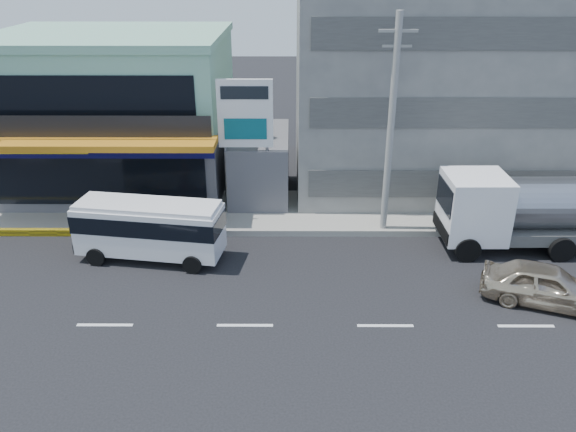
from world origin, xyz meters
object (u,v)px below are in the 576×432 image
(billboard, at_px, (245,122))
(tanker_truck, at_px, (534,210))
(shop_building, at_px, (117,115))
(utility_pole_near, at_px, (391,128))
(satellite_dish, at_px, (259,138))
(minibus, at_px, (149,226))
(sedan, at_px, (546,285))
(concrete_building, at_px, (444,56))
(motorcycle_rider, at_px, (165,232))

(billboard, distance_m, tanker_truck, 13.56)
(shop_building, relative_size, utility_pole_near, 1.24)
(utility_pole_near, height_order, tanker_truck, utility_pole_near)
(shop_building, height_order, satellite_dish, shop_building)
(minibus, xyz_separation_m, sedan, (15.57, -3.43, -0.76))
(tanker_truck, bearing_deg, utility_pole_near, 167.54)
(satellite_dish, height_order, tanker_truck, satellite_dish)
(concrete_building, height_order, tanker_truck, concrete_building)
(shop_building, xyz_separation_m, concrete_building, (18.00, 1.05, 3.00))
(sedan, xyz_separation_m, tanker_truck, (1.12, 4.50, 1.06))
(motorcycle_rider, bearing_deg, tanker_truck, -0.02)
(utility_pole_near, bearing_deg, satellite_dish, 149.04)
(concrete_building, height_order, motorcycle_rider, concrete_building)
(billboard, bearing_deg, satellite_dish, 74.48)
(shop_building, relative_size, concrete_building, 0.77)
(billboard, relative_size, minibus, 1.07)
(shop_building, height_order, utility_pole_near, utility_pole_near)
(shop_building, distance_m, sedan, 23.10)
(shop_building, height_order, tanker_truck, shop_building)
(satellite_dish, xyz_separation_m, sedan, (11.19, -9.50, -2.78))
(billboard, distance_m, sedan, 14.60)
(sedan, height_order, tanker_truck, tanker_truck)
(minibus, distance_m, sedan, 15.96)
(utility_pole_near, distance_m, motorcycle_rider, 11.02)
(utility_pole_near, bearing_deg, billboard, 164.52)
(satellite_dish, bearing_deg, billboard, -105.52)
(concrete_building, bearing_deg, sedan, -84.95)
(utility_pole_near, xyz_separation_m, minibus, (-10.38, -2.47, -3.60))
(utility_pole_near, relative_size, sedan, 2.15)
(satellite_dish, height_order, utility_pole_near, utility_pole_near)
(minibus, bearing_deg, sedan, -12.44)
(utility_pole_near, relative_size, tanker_truck, 1.14)
(sedan, bearing_deg, billboard, 77.26)
(satellite_dish, relative_size, minibus, 0.23)
(shop_building, xyz_separation_m, minibus, (3.62, -9.01, -2.45))
(motorcycle_rider, bearing_deg, billboard, 42.33)
(tanker_truck, bearing_deg, satellite_dish, 157.92)
(concrete_building, relative_size, motorcycle_rider, 7.20)
(concrete_building, xyz_separation_m, satellite_dish, (-10.00, -4.00, -3.42))
(billboard, bearing_deg, motorcycle_rider, -137.67)
(billboard, xyz_separation_m, tanker_truck, (12.81, -3.20, -3.08))
(tanker_truck, height_order, motorcycle_rider, tanker_truck)
(concrete_building, xyz_separation_m, billboard, (-10.50, -5.80, -2.07))
(utility_pole_near, relative_size, minibus, 1.55)
(utility_pole_near, bearing_deg, concrete_building, 62.24)
(utility_pole_near, height_order, minibus, utility_pole_near)
(minibus, bearing_deg, shop_building, 111.91)
(shop_building, xyz_separation_m, motorcycle_rider, (4.00, -7.93, -3.26))
(satellite_dish, relative_size, sedan, 0.32)
(satellite_dish, distance_m, billboard, 2.31)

